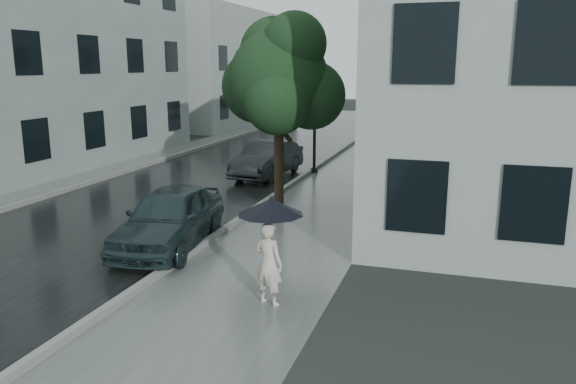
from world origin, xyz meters
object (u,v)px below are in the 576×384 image
(lamp_post, at_px, (312,93))
(car_far, at_px, (267,159))
(street_tree, at_px, (280,78))
(car_near, at_px, (170,217))
(pedestrian, at_px, (269,264))

(lamp_post, bearing_deg, car_far, -118.96)
(car_far, bearing_deg, street_tree, -61.19)
(street_tree, bearing_deg, lamp_post, 96.84)
(street_tree, height_order, car_near, street_tree)
(street_tree, distance_m, car_near, 5.13)
(pedestrian, xyz_separation_m, car_far, (-3.97, 11.17, -0.10))
(pedestrian, relative_size, car_far, 0.38)
(pedestrian, height_order, lamp_post, lamp_post)
(lamp_post, height_order, car_far, lamp_post)
(lamp_post, bearing_deg, street_tree, -64.51)
(lamp_post, bearing_deg, car_near, -75.52)
(street_tree, bearing_deg, car_near, -111.38)
(pedestrian, height_order, street_tree, street_tree)
(street_tree, distance_m, lamp_post, 6.34)
(street_tree, relative_size, lamp_post, 1.02)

